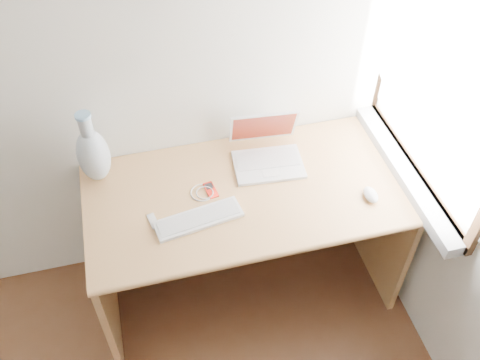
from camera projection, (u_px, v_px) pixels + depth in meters
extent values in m
cube|color=white|center=(447.00, 74.00, 2.10)|extent=(0.01, 0.90, 1.00)
cube|color=gray|center=(404.00, 171.00, 2.48)|extent=(0.10, 0.96, 0.06)
cube|color=white|center=(431.00, 70.00, 2.07)|extent=(0.02, 0.84, 0.92)
cube|color=tan|center=(246.00, 192.00, 2.43)|extent=(1.46, 0.73, 0.03)
cube|color=tan|center=(103.00, 273.00, 2.59)|extent=(0.03, 0.69, 0.74)
cube|color=tan|center=(376.00, 217.00, 2.83)|extent=(0.03, 0.69, 0.74)
cube|color=tan|center=(229.00, 179.00, 2.86)|extent=(1.40, 0.03, 0.50)
cube|color=white|center=(268.00, 165.00, 2.52)|extent=(0.34, 0.25, 0.02)
cube|color=white|center=(269.00, 163.00, 2.51)|extent=(0.30, 0.15, 0.00)
cube|color=white|center=(263.00, 132.00, 2.52)|extent=(0.33, 0.11, 0.21)
cube|color=maroon|center=(263.00, 132.00, 2.52)|extent=(0.30, 0.09, 0.18)
cube|color=white|center=(199.00, 219.00, 2.29)|extent=(0.39, 0.17, 0.02)
cube|color=white|center=(199.00, 217.00, 2.28)|extent=(0.36, 0.14, 0.00)
ellipsoid|color=white|center=(371.00, 195.00, 2.37)|extent=(0.06, 0.10, 0.03)
cube|color=red|center=(211.00, 190.00, 2.41)|extent=(0.06, 0.10, 0.01)
cube|color=black|center=(211.00, 189.00, 2.41)|extent=(0.04, 0.04, 0.00)
torus|color=white|center=(202.00, 192.00, 2.40)|extent=(0.11, 0.11, 0.01)
cube|color=white|center=(153.00, 221.00, 2.29)|extent=(0.05, 0.09, 0.01)
ellipsoid|color=#B0BECB|center=(94.00, 156.00, 2.37)|extent=(0.15, 0.15, 0.28)
cylinder|color=#B0BECB|center=(86.00, 126.00, 2.25)|extent=(0.06, 0.06, 0.11)
cylinder|color=#8BBBDE|center=(83.00, 116.00, 2.21)|extent=(0.07, 0.07, 0.01)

